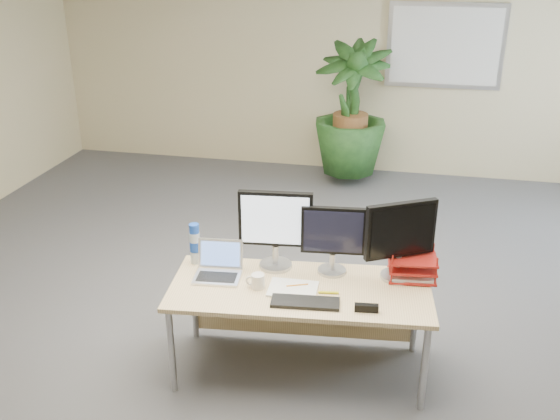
% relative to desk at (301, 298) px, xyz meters
% --- Properties ---
extents(floor, '(8.00, 8.00, 0.00)m').
position_rel_desk_xyz_m(floor, '(-0.28, -0.00, -0.50)').
color(floor, '#414145').
rests_on(floor, ground).
extents(back_wall, '(7.00, 0.04, 2.70)m').
position_rel_desk_xyz_m(back_wall, '(-0.28, 4.00, 0.85)').
color(back_wall, '#C0B688').
rests_on(back_wall, floor).
extents(whiteboard, '(1.30, 0.04, 0.95)m').
position_rel_desk_xyz_m(whiteboard, '(0.92, 3.96, 1.05)').
color(whiteboard, '#B0B0B5').
rests_on(whiteboard, back_wall).
extents(desk, '(1.71, 0.85, 0.63)m').
position_rel_desk_xyz_m(desk, '(0.00, 0.00, 0.00)').
color(desk, tan).
rests_on(desk, floor).
extents(floor_plant, '(0.95, 0.95, 1.50)m').
position_rel_desk_xyz_m(floor_plant, '(-0.06, 3.47, 0.25)').
color(floor_plant, '#133513').
rests_on(floor_plant, floor).
extents(monitor_left, '(0.49, 0.22, 0.54)m').
position_rel_desk_xyz_m(monitor_left, '(-0.20, 0.15, 0.44)').
color(monitor_left, '#A6A7AB').
rests_on(monitor_left, desk).
extents(monitor_right, '(0.42, 0.19, 0.46)m').
position_rel_desk_xyz_m(monitor_right, '(0.18, 0.15, 0.40)').
color(monitor_right, '#A6A7AB').
rests_on(monitor_right, desk).
extents(monitor_dark, '(0.43, 0.27, 0.53)m').
position_rel_desk_xyz_m(monitor_dark, '(0.60, 0.17, 0.43)').
color(monitor_dark, '#A6A7AB').
rests_on(monitor_dark, desk).
extents(laptop, '(0.32, 0.29, 0.21)m').
position_rel_desk_xyz_m(laptop, '(-0.54, -0.03, 0.19)').
color(laptop, silver).
rests_on(laptop, desk).
extents(keyboard, '(0.43, 0.18, 0.02)m').
position_rel_desk_xyz_m(keyboard, '(0.07, -0.27, 0.14)').
color(keyboard, black).
rests_on(keyboard, desk).
extents(coffee_mug, '(0.12, 0.08, 0.09)m').
position_rel_desk_xyz_m(coffee_mug, '(-0.25, -0.14, 0.18)').
color(coffee_mug, silver).
rests_on(coffee_mug, desk).
extents(spiral_notebook, '(0.31, 0.24, 0.01)m').
position_rel_desk_xyz_m(spiral_notebook, '(-0.03, -0.13, 0.14)').
color(spiral_notebook, silver).
rests_on(spiral_notebook, desk).
extents(orange_pen, '(0.13, 0.06, 0.01)m').
position_rel_desk_xyz_m(orange_pen, '(-0.01, -0.09, 0.15)').
color(orange_pen, orange).
rests_on(orange_pen, spiral_notebook).
extents(yellow_highlighter, '(0.13, 0.03, 0.02)m').
position_rel_desk_xyz_m(yellow_highlighter, '(0.20, -0.12, 0.14)').
color(yellow_highlighter, yellow).
rests_on(yellow_highlighter, desk).
extents(water_bottle, '(0.07, 0.07, 0.28)m').
position_rel_desk_xyz_m(water_bottle, '(-0.75, 0.10, 0.27)').
color(water_bottle, silver).
rests_on(water_bottle, desk).
extents(letter_tray, '(0.32, 0.26, 0.14)m').
position_rel_desk_xyz_m(letter_tray, '(0.69, 0.19, 0.19)').
color(letter_tray, maroon).
rests_on(letter_tray, desk).
extents(stapler, '(0.14, 0.05, 0.05)m').
position_rel_desk_xyz_m(stapler, '(0.44, -0.28, 0.15)').
color(stapler, black).
rests_on(stapler, desk).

